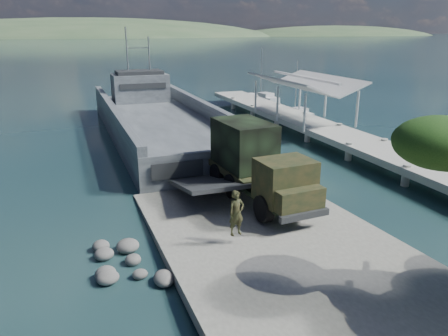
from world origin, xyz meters
TOP-DOWN VIEW (x-y plane):
  - ground at (0.00, 0.00)m, footprint 1400.00×1400.00m
  - boat_ramp at (0.00, -1.00)m, footprint 10.00×18.00m
  - shoreline_rocks at (-6.20, 0.50)m, footprint 3.20×5.60m
  - distant_headlands at (50.00, 560.00)m, footprint 1000.00×240.00m
  - pier at (13.00, 18.77)m, footprint 6.40×44.00m
  - landing_craft at (-0.16, 22.86)m, footprint 9.04×35.29m
  - military_truck at (1.22, 4.31)m, footprint 3.36×8.81m
  - soldier at (-1.80, -0.40)m, footprint 0.82×0.61m
  - sailboat_near at (16.21, 26.80)m, footprint 2.01×5.30m
  - sailboat_far at (17.09, 37.98)m, footprint 3.25×6.21m

SIDE VIEW (x-z plane):
  - ground at x=0.00m, z-range 0.00..0.00m
  - shoreline_rocks at x=-6.20m, z-range -0.45..0.45m
  - distant_headlands at x=50.00m, z-range -24.00..24.00m
  - boat_ramp at x=0.00m, z-range 0.00..0.50m
  - sailboat_near at x=16.21m, z-range -2.81..3.49m
  - sailboat_far at x=17.09m, z-range -3.24..4.02m
  - landing_craft at x=-0.16m, z-range -4.38..6.09m
  - soldier at x=-1.80m, z-range 0.50..2.53m
  - pier at x=13.00m, z-range -1.45..4.65m
  - military_truck at x=1.22m, z-range 0.49..4.49m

